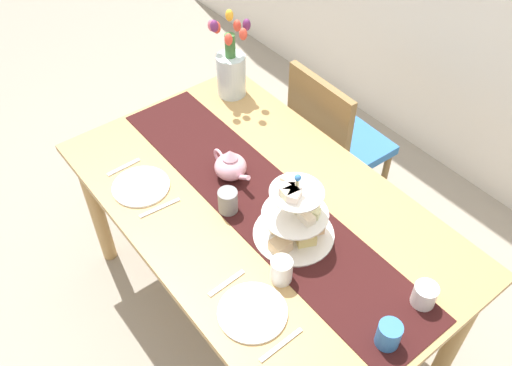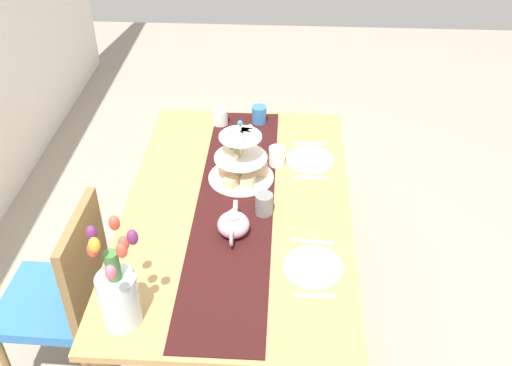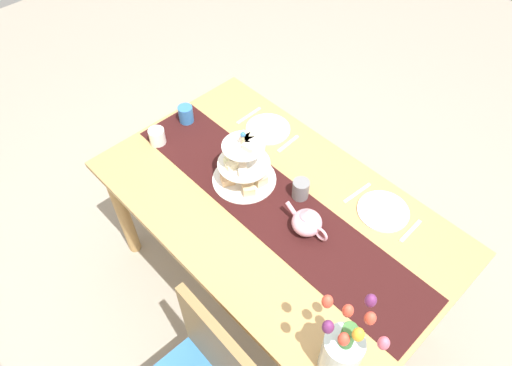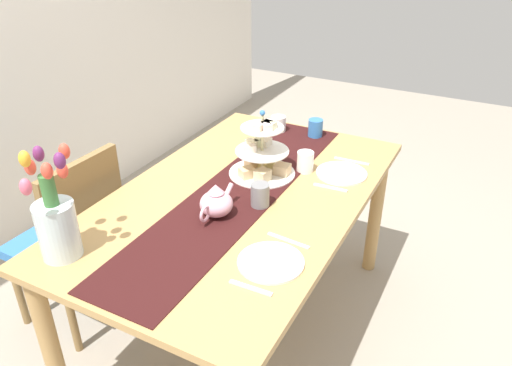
# 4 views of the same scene
# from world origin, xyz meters

# --- Properties ---
(ground_plane) EXTENTS (8.00, 8.00, 0.00)m
(ground_plane) POSITION_xyz_m (0.00, 0.00, 0.00)
(ground_plane) COLOR gray
(dining_table) EXTENTS (1.63, 0.98, 0.76)m
(dining_table) POSITION_xyz_m (0.00, 0.00, 0.66)
(dining_table) COLOR tan
(dining_table) RESTS_ON ground_plane
(chair_left) EXTENTS (0.43, 0.43, 0.91)m
(chair_left) POSITION_xyz_m (-0.30, 0.71, 0.50)
(chair_left) COLOR olive
(chair_left) RESTS_ON ground_plane
(table_runner) EXTENTS (1.59, 0.33, 0.00)m
(table_runner) POSITION_xyz_m (0.00, 0.01, 0.76)
(table_runner) COLOR black
(table_runner) RESTS_ON dining_table
(tiered_cake_stand) EXTENTS (0.30, 0.30, 0.30)m
(tiered_cake_stand) POSITION_xyz_m (0.20, -0.00, 0.85)
(tiered_cake_stand) COLOR beige
(tiered_cake_stand) RESTS_ON table_runner
(teapot) EXTENTS (0.24, 0.13, 0.14)m
(teapot) POSITION_xyz_m (-0.19, 0.00, 0.82)
(teapot) COLOR #E5A8BC
(teapot) RESTS_ON table_runner
(tulip_vase) EXTENTS (0.23, 0.18, 0.41)m
(tulip_vase) POSITION_xyz_m (-0.65, 0.34, 0.90)
(tulip_vase) COLOR silver
(tulip_vase) RESTS_ON dining_table
(cream_jug) EXTENTS (0.08, 0.08, 0.08)m
(cream_jug) POSITION_xyz_m (0.68, 0.15, 0.80)
(cream_jug) COLOR white
(cream_jug) RESTS_ON dining_table
(dinner_plate_left) EXTENTS (0.23, 0.23, 0.01)m
(dinner_plate_left) POSITION_xyz_m (-0.36, -0.32, 0.77)
(dinner_plate_left) COLOR white
(dinner_plate_left) RESTS_ON dining_table
(fork_left) EXTENTS (0.02, 0.15, 0.01)m
(fork_left) POSITION_xyz_m (-0.51, -0.32, 0.77)
(fork_left) COLOR silver
(fork_left) RESTS_ON dining_table
(knife_left) EXTENTS (0.03, 0.17, 0.01)m
(knife_left) POSITION_xyz_m (-0.22, -0.32, 0.77)
(knife_left) COLOR silver
(knife_left) RESTS_ON dining_table
(dinner_plate_right) EXTENTS (0.23, 0.23, 0.01)m
(dinner_plate_right) POSITION_xyz_m (0.37, -0.32, 0.77)
(dinner_plate_right) COLOR white
(dinner_plate_right) RESTS_ON dining_table
(fork_right) EXTENTS (0.02, 0.15, 0.01)m
(fork_right) POSITION_xyz_m (0.22, -0.32, 0.77)
(fork_right) COLOR silver
(fork_right) RESTS_ON dining_table
(knife_right) EXTENTS (0.02, 0.17, 0.01)m
(knife_right) POSITION_xyz_m (0.51, -0.32, 0.77)
(knife_right) COLOR silver
(knife_right) RESTS_ON dining_table
(mug_grey) EXTENTS (0.08, 0.08, 0.09)m
(mug_grey) POSITION_xyz_m (-0.05, -0.12, 0.81)
(mug_grey) COLOR slate
(mug_grey) RESTS_ON table_runner
(mug_white_text) EXTENTS (0.08, 0.08, 0.09)m
(mug_white_text) POSITION_xyz_m (0.32, -0.16, 0.81)
(mug_white_text) COLOR white
(mug_white_text) RESTS_ON dining_table
(mug_orange) EXTENTS (0.08, 0.08, 0.09)m
(mug_orange) POSITION_xyz_m (0.71, -0.06, 0.81)
(mug_orange) COLOR #3370B7
(mug_orange) RESTS_ON dining_table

